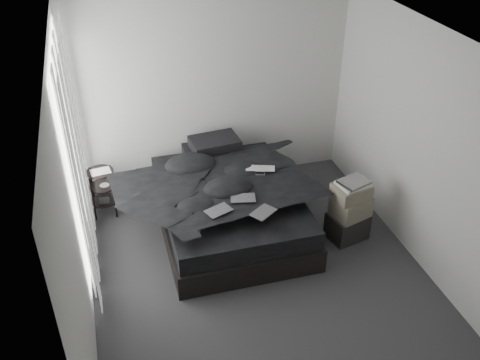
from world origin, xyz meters
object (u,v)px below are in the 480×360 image
object	(u,v)px
bed	(229,217)
box_lower	(347,226)
side_stand	(103,193)
laptop	(260,166)

from	to	relation	value
bed	box_lower	world-z (taller)	box_lower
bed	box_lower	bearing A→B (deg)	-23.11
bed	side_stand	distance (m)	1.64
bed	side_stand	world-z (taller)	side_stand
laptop	side_stand	world-z (taller)	laptop
bed	side_stand	bearing A→B (deg)	153.97
bed	side_stand	xyz separation A→B (m)	(-1.46, 0.72, 0.16)
side_stand	box_lower	xyz separation A→B (m)	(2.77, -1.29, -0.15)
laptop	box_lower	world-z (taller)	laptop
bed	laptop	world-z (taller)	laptop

